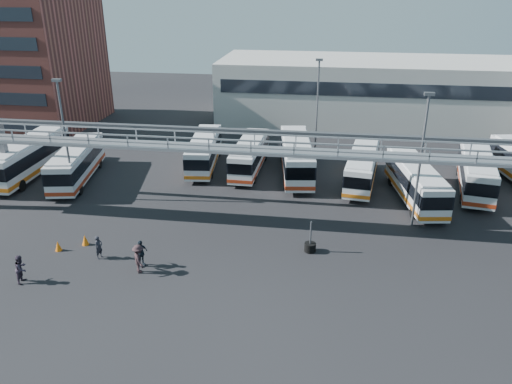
# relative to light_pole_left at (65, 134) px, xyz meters

# --- Properties ---
(ground) EXTENTS (140.00, 140.00, 0.00)m
(ground) POSITION_rel_light_pole_left_xyz_m (16.00, -8.00, -5.73)
(ground) COLOR black
(ground) RESTS_ON ground
(gantry) EXTENTS (51.40, 5.15, 7.10)m
(gantry) POSITION_rel_light_pole_left_xyz_m (16.00, -2.13, -0.22)
(gantry) COLOR #95979D
(gantry) RESTS_ON ground
(apartment_building) EXTENTS (18.00, 15.00, 16.00)m
(apartment_building) POSITION_rel_light_pole_left_xyz_m (-18.00, 22.00, 2.27)
(apartment_building) COLOR brown
(apartment_building) RESTS_ON ground
(warehouse) EXTENTS (42.00, 14.00, 8.00)m
(warehouse) POSITION_rel_light_pole_left_xyz_m (28.00, 30.00, -1.73)
(warehouse) COLOR #9E9E99
(warehouse) RESTS_ON ground
(light_pole_left) EXTENTS (0.70, 0.35, 10.21)m
(light_pole_left) POSITION_rel_light_pole_left_xyz_m (0.00, 0.00, 0.00)
(light_pole_left) COLOR #4C4F54
(light_pole_left) RESTS_ON ground
(light_pole_mid) EXTENTS (0.70, 0.35, 10.21)m
(light_pole_mid) POSITION_rel_light_pole_left_xyz_m (28.00, -1.00, 0.00)
(light_pole_mid) COLOR #4C4F54
(light_pole_mid) RESTS_ON ground
(light_pole_back) EXTENTS (0.70, 0.35, 10.21)m
(light_pole_back) POSITION_rel_light_pole_left_xyz_m (20.00, 14.00, 0.00)
(light_pole_back) COLOR #4C4F54
(light_pole_back) RESTS_ON ground
(bus_0) EXTENTS (3.00, 11.67, 3.52)m
(bus_0) POSITION_rel_light_pole_left_xyz_m (-6.69, 4.45, -3.78)
(bus_0) COLOR silver
(bus_0) RESTS_ON ground
(bus_1) EXTENTS (4.39, 10.94, 3.24)m
(bus_1) POSITION_rel_light_pole_left_xyz_m (-1.62, 4.03, -3.93)
(bus_1) COLOR silver
(bus_1) RESTS_ON ground
(bus_3) EXTENTS (3.45, 10.46, 3.12)m
(bus_3) POSITION_rel_light_pole_left_xyz_m (9.18, 9.36, -4.00)
(bus_3) COLOR silver
(bus_3) RESTS_ON ground
(bus_4) EXTENTS (2.55, 10.09, 3.05)m
(bus_4) POSITION_rel_light_pole_left_xyz_m (13.82, 8.93, -4.04)
(bus_4) COLOR silver
(bus_4) RESTS_ON ground
(bus_5) EXTENTS (4.18, 11.62, 3.45)m
(bus_5) POSITION_rel_light_pole_left_xyz_m (18.40, 8.54, -3.82)
(bus_5) COLOR silver
(bus_5) RESTS_ON ground
(bus_6) EXTENTS (3.70, 10.32, 3.07)m
(bus_6) POSITION_rel_light_pole_left_xyz_m (24.52, 7.09, -4.03)
(bus_6) COLOR silver
(bus_6) RESTS_ON ground
(bus_7) EXTENTS (4.07, 10.77, 3.19)m
(bus_7) POSITION_rel_light_pole_left_xyz_m (28.77, 3.83, -3.96)
(bus_7) COLOR silver
(bus_7) RESTS_ON ground
(bus_8) EXTENTS (4.33, 11.15, 3.31)m
(bus_8) POSITION_rel_light_pole_left_xyz_m (34.37, 7.02, -3.90)
(bus_8) COLOR silver
(bus_8) RESTS_ON ground
(pedestrian_a) EXTENTS (0.56, 0.69, 1.63)m
(pedestrian_a) POSITION_rel_light_pole_left_xyz_m (6.49, -9.15, -4.91)
(pedestrian_a) COLOR black
(pedestrian_a) RESTS_ON ground
(pedestrian_b) EXTENTS (0.77, 0.95, 1.85)m
(pedestrian_b) POSITION_rel_light_pole_left_xyz_m (3.02, -12.57, -4.80)
(pedestrian_b) COLOR #2C2331
(pedestrian_b) RESTS_ON ground
(pedestrian_c) EXTENTS (1.31, 1.45, 1.95)m
(pedestrian_c) POSITION_rel_light_pole_left_xyz_m (9.79, -10.45, -4.75)
(pedestrian_c) COLOR #2F1F22
(pedestrian_c) RESTS_ON ground
(pedestrian_d) EXTENTS (0.91, 1.17, 1.85)m
(pedestrian_d) POSITION_rel_light_pole_left_xyz_m (9.64, -9.70, -4.80)
(pedestrian_d) COLOR black
(pedestrian_d) RESTS_ON ground
(cone_left) EXTENTS (0.57, 0.57, 0.77)m
(cone_left) POSITION_rel_light_pole_left_xyz_m (4.68, -7.58, -5.34)
(cone_left) COLOR orange
(cone_left) RESTS_ON ground
(cone_right) EXTENTS (0.55, 0.55, 0.72)m
(cone_right) POSITION_rel_light_pole_left_xyz_m (3.21, -8.63, -5.37)
(cone_right) COLOR orange
(cone_right) RESTS_ON ground
(tire_stack) EXTENTS (0.80, 0.80, 2.28)m
(tire_stack) POSITION_rel_light_pole_left_xyz_m (20.48, -6.17, -5.34)
(tire_stack) COLOR black
(tire_stack) RESTS_ON ground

